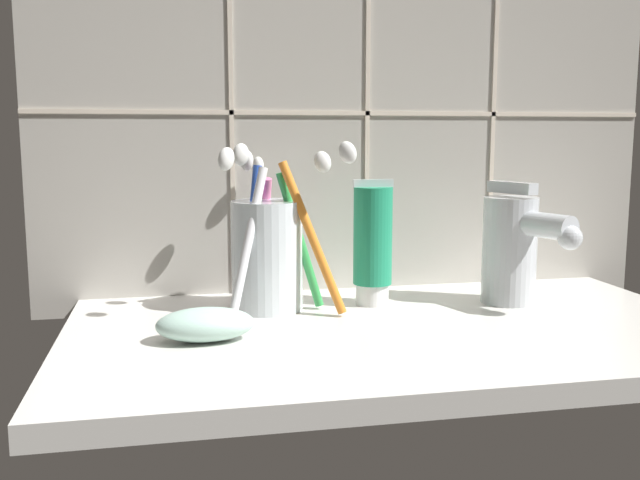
{
  "coord_description": "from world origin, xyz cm",
  "views": [
    {
      "loc": [
        -20.41,
        -62.57,
        19.85
      ],
      "look_at": [
        -6.76,
        3.51,
        9.87
      ],
      "focal_mm": 40.0,
      "sensor_mm": 36.0,
      "label": 1
    }
  ],
  "objects_px": {
    "toothbrush_cup": "(268,250)",
    "soap_bar": "(205,324)",
    "sink_faucet": "(515,246)",
    "toothpaste_tube": "(370,243)"
  },
  "relations": [
    {
      "from": "toothbrush_cup",
      "to": "soap_bar",
      "type": "bearing_deg",
      "value": -124.11
    },
    {
      "from": "toothbrush_cup",
      "to": "soap_bar",
      "type": "relative_size",
      "value": 2.04
    },
    {
      "from": "toothbrush_cup",
      "to": "sink_faucet",
      "type": "height_order",
      "value": "toothbrush_cup"
    },
    {
      "from": "toothpaste_tube",
      "to": "soap_bar",
      "type": "bearing_deg",
      "value": -150.05
    },
    {
      "from": "toothbrush_cup",
      "to": "sink_faucet",
      "type": "bearing_deg",
      "value": -6.07
    },
    {
      "from": "toothpaste_tube",
      "to": "sink_faucet",
      "type": "height_order",
      "value": "toothpaste_tube"
    },
    {
      "from": "toothpaste_tube",
      "to": "soap_bar",
      "type": "relative_size",
      "value": 1.55
    },
    {
      "from": "toothpaste_tube",
      "to": "sink_faucet",
      "type": "bearing_deg",
      "value": -10.59
    },
    {
      "from": "soap_bar",
      "to": "sink_faucet",
      "type": "bearing_deg",
      "value": 12.76
    },
    {
      "from": "toothbrush_cup",
      "to": "soap_bar",
      "type": "height_order",
      "value": "toothbrush_cup"
    }
  ]
}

